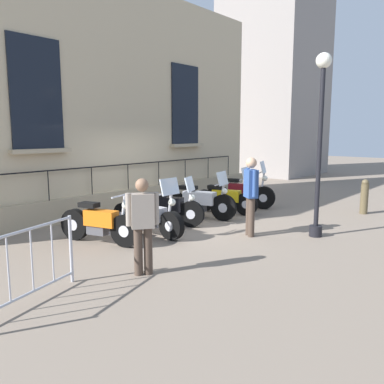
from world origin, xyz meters
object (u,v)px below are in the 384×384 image
Objects in this scene: pedestrian_walking at (143,221)px; motorcycle_yellow at (226,199)px; motorcycle_silver at (147,216)px; motorcycle_white at (199,201)px; pedestrian_standing at (251,192)px; motorcycle_maroon at (241,193)px; bollard at (364,196)px; motorcycle_black at (168,208)px; lamppost at (320,135)px; motorcycle_orange at (100,224)px; crowd_barrier at (21,266)px.

motorcycle_yellow is at bearing 110.90° from pedestrian_walking.
motorcycle_silver is 3.02m from motorcycle_yellow.
motorcycle_white is 1.24× the size of pedestrian_standing.
bollard is (3.17, 1.47, 0.06)m from motorcycle_maroon.
pedestrian_standing is at bearing -18.11° from motorcycle_white.
motorcycle_black is (-0.25, 0.93, 0.01)m from motorcycle_silver.
motorcycle_orange is at bearing -132.57° from lamppost.
pedestrian_walking reaches higher than motorcycle_maroon.
motorcycle_orange is 1.01× the size of motorcycle_yellow.
lamppost reaches higher than bollard.
lamppost is 2.07× the size of crowd_barrier.
motorcycle_yellow is (0.20, 0.96, -0.04)m from motorcycle_white.
pedestrian_walking is at bearing -99.00° from bollard.
motorcycle_black is 3.94m from lamppost.
bollard is 0.63× the size of pedestrian_walking.
motorcycle_maroon is (0.02, 2.00, -0.02)m from motorcycle_white.
motorcycle_orange is 1.16m from motorcycle_silver.
motorcycle_black is 0.85× the size of motorcycle_white.
motorcycle_yellow is 1.94× the size of bollard.
motorcycle_black reaches higher than bollard.
pedestrian_standing is at bearing 86.42° from crowd_barrier.
motorcycle_silver is at bearing -142.14° from lamppost.
pedestrian_standing reaches higher than motorcycle_yellow.
motorcycle_silver is 2.60m from pedestrian_walking.
lamppost is 6.36m from crowd_barrier.
crowd_barrier reaches higher than bollard.
motorcycle_maroon reaches higher than motorcycle_black.
lamppost is at bearing 38.89° from pedestrian_standing.
lamppost is at bearing 4.41° from motorcycle_white.
pedestrian_walking reaches higher than crowd_barrier.
motorcycle_silver is at bearing -89.90° from motorcycle_yellow.
lamppost reaches higher than pedestrian_standing.
motorcycle_orange is at bearing -128.77° from pedestrian_standing.
motorcycle_yellow is (-0.01, 3.02, 0.00)m from motorcycle_silver.
motorcycle_black is at bearing 91.50° from motorcycle_orange.
pedestrian_walking is (2.09, -2.72, 0.45)m from motorcycle_black.
motorcycle_silver is 3.96m from crowd_barrier.
lamppost is at bearing 47.43° from motorcycle_orange.
lamppost reaches higher than motorcycle_yellow.
crowd_barrier is (1.70, -7.72, 0.13)m from motorcycle_maroon.
pedestrian_standing is at bearing -105.56° from bollard.
motorcycle_white is 2.00m from motorcycle_maroon.
crowd_barrier is 1.08× the size of pedestrian_standing.
lamppost reaches higher than motorcycle_silver.
motorcycle_white reaches higher than motorcycle_orange.
motorcycle_black is 0.98× the size of crowd_barrier.
motorcycle_maroon reaches higher than crowd_barrier.
motorcycle_white is 0.55× the size of lamppost.
motorcycle_maroon is at bearing 89.80° from motorcycle_orange.
motorcycle_black is (-0.05, 2.07, 0.02)m from motorcycle_orange.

